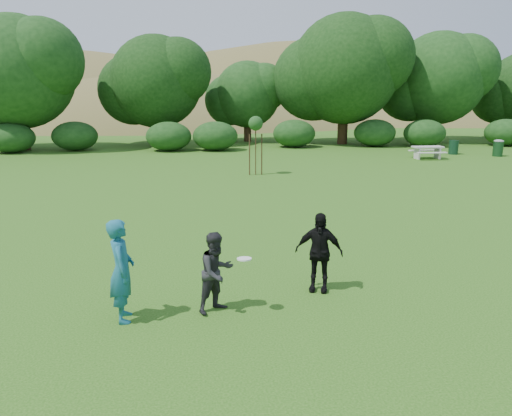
# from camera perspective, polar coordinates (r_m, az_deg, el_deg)

# --- Properties ---
(ground) EXTENTS (120.00, 120.00, 0.00)m
(ground) POSITION_cam_1_polar(r_m,az_deg,el_deg) (10.37, 2.20, -9.76)
(ground) COLOR #19470C
(ground) RESTS_ON ground
(player_teal) EXTENTS (0.52, 0.73, 1.88)m
(player_teal) POSITION_cam_1_polar(r_m,az_deg,el_deg) (9.24, -15.11, -6.91)
(player_teal) COLOR #195C73
(player_teal) RESTS_ON ground
(player_grey) EXTENTS (0.95, 0.91, 1.54)m
(player_grey) POSITION_cam_1_polar(r_m,az_deg,el_deg) (9.37, -4.53, -7.32)
(player_grey) COLOR #252628
(player_grey) RESTS_ON ground
(player_black) EXTENTS (1.06, 0.72, 1.66)m
(player_black) POSITION_cam_1_polar(r_m,az_deg,el_deg) (10.32, 7.19, -5.02)
(player_black) COLOR black
(player_black) RESTS_ON ground
(trash_can_near) EXTENTS (0.60, 0.60, 0.90)m
(trash_can_near) POSITION_cam_1_polar(r_m,az_deg,el_deg) (34.91, 21.64, 6.47)
(trash_can_near) COLOR #133621
(trash_can_near) RESTS_ON ground
(frisbee) EXTENTS (0.27, 0.27, 0.04)m
(frisbee) POSITION_cam_1_polar(r_m,az_deg,el_deg) (9.12, -1.35, -5.83)
(frisbee) COLOR white
(frisbee) RESTS_ON ground
(sapling) EXTENTS (0.70, 0.70, 2.85)m
(sapling) POSITION_cam_1_polar(r_m,az_deg,el_deg) (24.30, -0.04, 9.46)
(sapling) COLOR #3A2616
(sapling) RESTS_ON ground
(picnic_table) EXTENTS (1.80, 1.48, 0.76)m
(picnic_table) POSITION_cam_1_polar(r_m,az_deg,el_deg) (31.98, 19.02, 6.25)
(picnic_table) COLOR #B6B4A8
(picnic_table) RESTS_ON ground
(trash_can_lidded) EXTENTS (0.60, 0.60, 1.05)m
(trash_can_lidded) POSITION_cam_1_polar(r_m,az_deg,el_deg) (34.94, 25.94, 6.22)
(trash_can_lidded) COLOR #153B1B
(trash_can_lidded) RESTS_ON ground
(hillside) EXTENTS (150.00, 72.00, 52.00)m
(hillside) POSITION_cam_1_polar(r_m,az_deg,el_deg) (79.49, -6.58, 1.62)
(hillside) COLOR olive
(hillside) RESTS_ON ground
(tree_row) EXTENTS (53.92, 10.38, 9.62)m
(tree_row) POSITION_cam_1_polar(r_m,az_deg,el_deg) (38.40, -0.24, 14.55)
(tree_row) COLOR #3A2616
(tree_row) RESTS_ON ground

